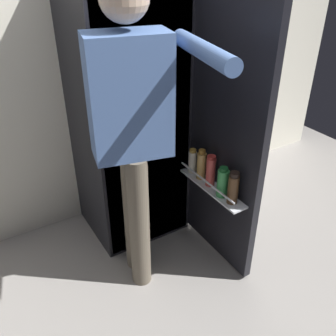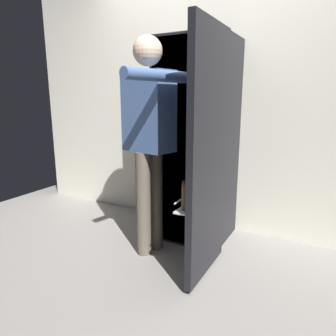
# 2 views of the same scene
# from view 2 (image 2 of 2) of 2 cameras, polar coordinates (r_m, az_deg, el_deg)

# --- Properties ---
(ground_plane) EXTENTS (5.09, 5.09, 0.00)m
(ground_plane) POSITION_cam_2_polar(r_m,az_deg,el_deg) (2.64, 0.16, -16.42)
(ground_plane) COLOR gray
(kitchen_wall) EXTENTS (4.40, 0.10, 2.48)m
(kitchen_wall) POSITION_cam_2_polar(r_m,az_deg,el_deg) (3.10, 7.99, 11.85)
(kitchen_wall) COLOR silver
(kitchen_wall) RESTS_ON ground_plane
(refrigerator) EXTENTS (0.69, 1.20, 1.80)m
(refrigerator) POSITION_cam_2_polar(r_m,az_deg,el_deg) (2.75, 5.45, 4.62)
(refrigerator) COLOR black
(refrigerator) RESTS_ON ground_plane
(person) EXTENTS (0.57, 0.79, 1.76)m
(person) POSITION_cam_2_polar(r_m,az_deg,el_deg) (2.45, -3.44, 7.42)
(person) COLOR #665B4C
(person) RESTS_ON ground_plane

